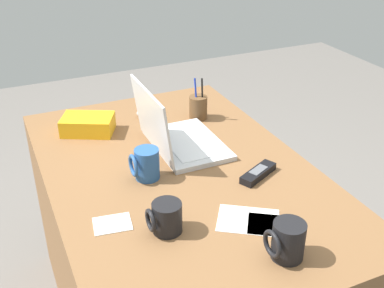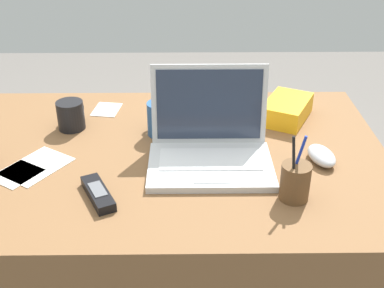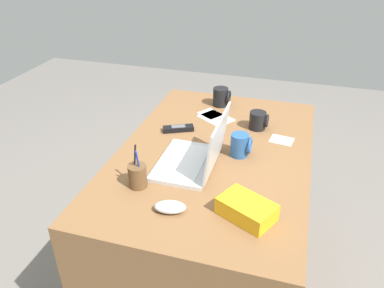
% 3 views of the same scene
% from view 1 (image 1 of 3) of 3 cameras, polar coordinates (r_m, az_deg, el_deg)
% --- Properties ---
extents(desk, '(1.29, 0.84, 0.74)m').
position_cam_1_polar(desk, '(1.80, -1.34, -13.25)').
color(desk, brown).
rests_on(desk, ground).
extents(laptop, '(0.33, 0.26, 0.24)m').
position_cam_1_polar(laptop, '(1.68, -1.92, 0.94)').
color(laptop, silver).
rests_on(laptop, desk).
extents(computer_mouse, '(0.09, 0.12, 0.04)m').
position_cam_1_polar(computer_mouse, '(1.95, -5.12, 3.96)').
color(computer_mouse, silver).
rests_on(computer_mouse, desk).
extents(coffee_mug_white, '(0.08, 0.09, 0.09)m').
position_cam_1_polar(coffee_mug_white, '(1.29, -3.15, -8.77)').
color(coffee_mug_white, black).
rests_on(coffee_mug_white, desk).
extents(coffee_mug_tall, '(0.08, 0.09, 0.10)m').
position_cam_1_polar(coffee_mug_tall, '(1.52, -5.58, -2.34)').
color(coffee_mug_tall, '#26518C').
rests_on(coffee_mug_tall, desk).
extents(coffee_mug_spare, '(0.08, 0.10, 0.10)m').
position_cam_1_polar(coffee_mug_spare, '(1.23, 11.27, -11.26)').
color(coffee_mug_spare, black).
rests_on(coffee_mug_spare, desk).
extents(cordless_phone, '(0.11, 0.15, 0.03)m').
position_cam_1_polar(cordless_phone, '(1.55, 7.91, -3.46)').
color(cordless_phone, black).
rests_on(cordless_phone, desk).
extents(pen_holder, '(0.07, 0.07, 0.18)m').
position_cam_1_polar(pen_holder, '(1.91, 0.75, 4.42)').
color(pen_holder, brown).
rests_on(pen_holder, desk).
extents(snack_bag, '(0.19, 0.22, 0.06)m').
position_cam_1_polar(snack_bag, '(1.84, -12.34, 2.28)').
color(snack_bag, '#F2AD19').
rests_on(snack_bag, desk).
extents(paper_note_near_laptop, '(0.14, 0.15, 0.00)m').
position_cam_1_polar(paper_note_near_laptop, '(1.35, 9.06, -9.53)').
color(paper_note_near_laptop, white).
rests_on(paper_note_near_laptop, desk).
extents(paper_note_left, '(0.10, 0.12, 0.00)m').
position_cam_1_polar(paper_note_left, '(1.36, -9.49, -9.39)').
color(paper_note_left, white).
rests_on(paper_note_left, desk).
extents(paper_note_right, '(0.20, 0.21, 0.00)m').
position_cam_1_polar(paper_note_right, '(1.36, 6.73, -9.04)').
color(paper_note_right, white).
rests_on(paper_note_right, desk).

